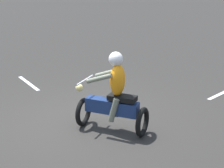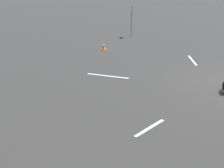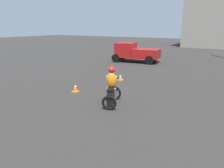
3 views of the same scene
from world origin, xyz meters
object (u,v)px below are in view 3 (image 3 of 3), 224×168
Objects in this scene: pickup_truck at (135,52)px; traffic_cone_mid_center at (120,77)px; motorcycle_rider_background at (112,88)px; traffic_cone_near_right at (75,88)px.

traffic_cone_mid_center is at bearing -169.91° from pickup_truck.
pickup_truck is at bearing 109.69° from traffic_cone_mid_center.
pickup_truck reaches higher than motorcycle_rider_background.
traffic_cone_near_right is (1.73, -10.07, -0.73)m from pickup_truck.
traffic_cone_near_right is at bearing -101.71° from traffic_cone_mid_center.
traffic_cone_near_right is (-2.57, 0.58, -0.53)m from motorcycle_rider_background.
motorcycle_rider_background reaches higher than traffic_cone_near_right.
traffic_cone_mid_center is at bearing 93.27° from motorcycle_rider_background.
traffic_cone_mid_center is (0.69, 3.32, -0.01)m from traffic_cone_near_right.
motorcycle_rider_background is at bearing -64.32° from traffic_cone_mid_center.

